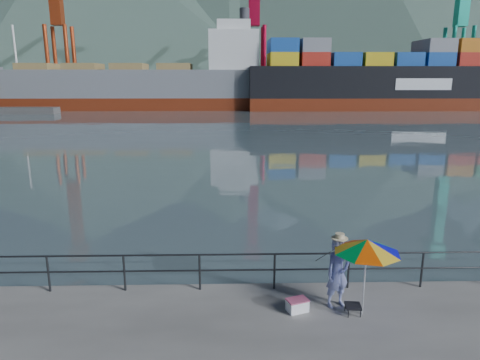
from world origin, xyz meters
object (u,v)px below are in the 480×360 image
at_px(beach_umbrella, 367,246).
at_px(container_ship, 421,77).
at_px(cooler_bag, 297,306).
at_px(bulk_carrier, 152,86).
at_px(fisherman, 338,273).

xyz_separation_m(beach_umbrella, container_ship, (32.80, 72.32, 4.07)).
distance_m(cooler_bag, container_ship, 80.11).
bearing_deg(beach_umbrella, bulk_carrier, 103.51).
bearing_deg(cooler_bag, bulk_carrier, 82.43).
relative_size(cooler_bag, bulk_carrier, 0.01).
height_order(fisherman, container_ship, container_ship).
xyz_separation_m(fisherman, beach_umbrella, (0.53, -0.41, 0.87)).
bearing_deg(fisherman, cooler_bag, 172.80).
xyz_separation_m(fisherman, bulk_carrier, (-17.22, 73.48, 3.20)).
bearing_deg(bulk_carrier, container_ship, -1.79).
distance_m(bulk_carrier, container_ship, 50.61).
bearing_deg(container_ship, cooler_bag, -115.46).
xyz_separation_m(cooler_bag, bulk_carrier, (-16.20, 73.73, 3.94)).
bearing_deg(beach_umbrella, cooler_bag, 173.61).
relative_size(beach_umbrella, bulk_carrier, 0.04).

